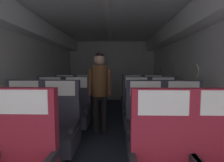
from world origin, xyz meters
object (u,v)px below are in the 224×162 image
at_px(seat_b_left_window, 22,128).
at_px(seat_c_right_window, 137,112).
at_px(seat_c_left_window, 49,111).
at_px(seat_d_right_window, 133,102).
at_px(seat_c_left_aisle, 76,111).
at_px(seat_b_right_window, 146,130).
at_px(seat_d_right_aisle, 154,102).
at_px(seat_d_left_aisle, 85,101).
at_px(seat_b_right_aisle, 185,131).
at_px(seat_d_left_window, 64,101).
at_px(seat_c_right_aisle, 164,112).
at_px(flight_attendant, 100,85).
at_px(seat_b_left_aisle, 59,129).

height_order(seat_b_left_window, seat_c_right_window, same).
height_order(seat_c_left_window, seat_d_right_window, same).
height_order(seat_c_left_aisle, seat_c_right_window, same).
relative_size(seat_b_right_window, seat_d_right_window, 1.00).
xyz_separation_m(seat_c_right_window, seat_d_right_aisle, (0.51, 0.87, 0.00)).
bearing_deg(seat_c_left_window, seat_d_right_window, 27.90).
xyz_separation_m(seat_b_right_window, seat_c_right_window, (-0.01, 0.87, 0.00)).
bearing_deg(seat_d_left_aisle, seat_d_right_aisle, 0.03).
relative_size(seat_b_right_aisle, seat_c_left_window, 1.00).
distance_m(seat_d_left_window, seat_d_right_aisle, 2.12).
bearing_deg(seat_c_right_window, seat_c_right_aisle, -0.70).
xyz_separation_m(seat_b_left_window, seat_c_left_aisle, (0.50, 0.86, 0.00)).
bearing_deg(seat_b_left_window, seat_c_left_aisle, 59.71).
height_order(seat_b_right_aisle, seat_d_left_window, same).
relative_size(seat_b_right_aisle, seat_c_right_window, 1.00).
xyz_separation_m(seat_b_right_aisle, seat_c_right_aisle, (-0.01, 0.87, 0.00)).
bearing_deg(seat_d_right_window, seat_c_right_aisle, -61.05).
relative_size(seat_b_left_window, seat_b_right_aisle, 1.00).
height_order(seat_d_right_window, flight_attendant, flight_attendant).
distance_m(seat_b_right_window, seat_d_left_aisle, 2.08).
height_order(seat_c_left_window, seat_d_right_aisle, same).
bearing_deg(seat_b_left_aisle, seat_d_left_aisle, 90.17).
relative_size(seat_b_left_window, seat_c_right_aisle, 1.00).
height_order(seat_b_left_window, seat_b_left_aisle, same).
relative_size(seat_b_left_aisle, flight_attendant, 0.71).
height_order(seat_c_right_aisle, seat_d_right_window, same).
height_order(seat_c_left_window, flight_attendant, flight_attendant).
height_order(seat_c_left_window, seat_c_right_window, same).
xyz_separation_m(seat_c_right_window, seat_d_right_window, (0.01, 0.86, 0.00)).
bearing_deg(seat_c_right_window, seat_b_left_window, -152.18).
xyz_separation_m(seat_c_right_aisle, seat_d_left_aisle, (-1.62, 0.87, 0.00)).
bearing_deg(seat_c_left_aisle, seat_d_right_aisle, 27.88).
distance_m(seat_d_left_window, seat_d_right_window, 1.63).
bearing_deg(flight_attendant, seat_c_left_aisle, -2.49).
height_order(seat_c_left_aisle, seat_d_left_aisle, same).
bearing_deg(seat_c_right_window, seat_c_left_aisle, 179.72).
relative_size(seat_b_right_window, seat_d_left_window, 1.00).
relative_size(seat_d_left_window, flight_attendant, 0.71).
bearing_deg(seat_c_left_window, seat_c_left_aisle, 1.19).
distance_m(seat_c_right_aisle, seat_d_left_window, 2.28).
height_order(seat_b_right_aisle, seat_c_right_window, same).
height_order(seat_b_left_aisle, seat_b_right_window, same).
relative_size(seat_b_right_aisle, flight_attendant, 0.71).
bearing_deg(seat_c_right_window, seat_c_left_window, -179.83).
bearing_deg(seat_d_right_window, seat_d_left_window, -179.87).
distance_m(seat_b_right_window, seat_c_right_window, 0.87).
distance_m(seat_d_left_aisle, flight_attendant, 1.00).
bearing_deg(seat_d_left_aisle, seat_c_right_aisle, -28.25).
bearing_deg(seat_b_left_window, seat_b_left_aisle, -1.00).
bearing_deg(seat_b_right_aisle, seat_c_right_aisle, 90.95).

